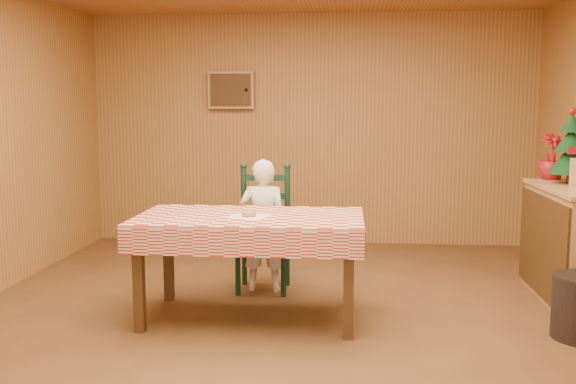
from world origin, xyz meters
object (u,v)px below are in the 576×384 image
object	(u,v)px
shelf_unit	(575,245)
christmas_tree	(570,149)
dining_table	(250,227)
seated_child	(263,225)
ladder_chair	(264,231)

from	to	relation	value
shelf_unit	christmas_tree	size ratio (longest dim) A/B	2.00
shelf_unit	dining_table	bearing A→B (deg)	-165.99
dining_table	shelf_unit	size ratio (longest dim) A/B	1.34
seated_child	shelf_unit	bearing A→B (deg)	177.66
seated_child	shelf_unit	world-z (taller)	seated_child
dining_table	christmas_tree	xyz separation A→B (m)	(2.52, 0.88, 0.52)
dining_table	shelf_unit	distance (m)	2.60
seated_child	shelf_unit	xyz separation A→B (m)	(2.51, -0.10, -0.10)
dining_table	shelf_unit	xyz separation A→B (m)	(2.51, 0.63, -0.22)
shelf_unit	ladder_chair	bearing A→B (deg)	176.36
shelf_unit	seated_child	bearing A→B (deg)	177.66
ladder_chair	shelf_unit	bearing A→B (deg)	-3.64
ladder_chair	seated_child	size ratio (longest dim) A/B	0.96
ladder_chair	shelf_unit	world-z (taller)	ladder_chair
ladder_chair	christmas_tree	distance (m)	2.62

